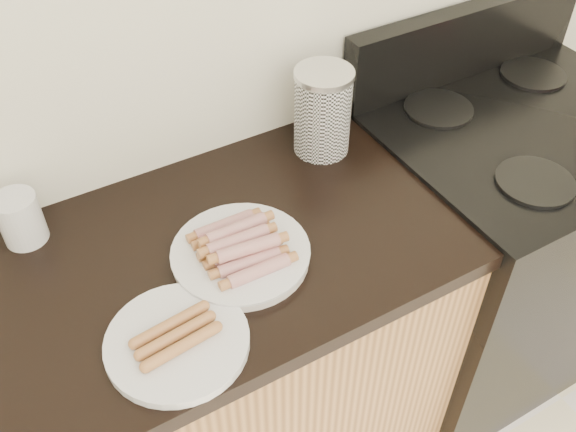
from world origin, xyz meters
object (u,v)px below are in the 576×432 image
side_plate (177,342)px  mug (20,219)px  main_plate (241,255)px  stove (494,248)px  canister (323,111)px

side_plate → mug: mug is taller
main_plate → side_plate: same height
stove → mug: (-1.21, 0.24, 0.50)m
stove → main_plate: size_ratio=3.26×
stove → canister: 0.78m
main_plate → canister: bearing=34.3°
canister → mug: 0.70m
stove → main_plate: bearing=-177.8°
mug → stove: bearing=-11.4°
mug → side_plate: bearing=-67.7°
main_plate → canister: 0.42m
stove → main_plate: main_plate is taller
main_plate → stove: bearing=2.2°
canister → stove: bearing=-21.1°
main_plate → canister: size_ratio=1.31×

